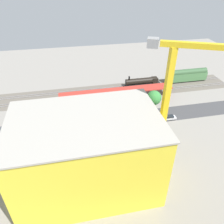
# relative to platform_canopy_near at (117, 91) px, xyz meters

# --- Properties ---
(ground_plane) EXTENTS (171.75, 171.75, 0.00)m
(ground_plane) POSITION_rel_platform_canopy_near_xyz_m (0.16, 11.84, -4.33)
(ground_plane) COLOR gray
(ground_plane) RESTS_ON ground
(rail_bed) EXTENTS (107.46, 14.93, 0.01)m
(rail_bed) POSITION_rel_platform_canopy_near_xyz_m (0.16, -7.63, -4.33)
(rail_bed) COLOR #665E54
(rail_bed) RESTS_ON ground
(street_asphalt) EXTENTS (107.41, 9.90, 0.01)m
(street_asphalt) POSITION_rel_platform_canopy_near_xyz_m (0.16, 13.98, -4.33)
(street_asphalt) COLOR #424244
(street_asphalt) RESTS_ON ground
(track_rails) EXTENTS (107.34, 8.49, 0.12)m
(track_rails) POSITION_rel_platform_canopy_near_xyz_m (0.16, -7.63, -4.15)
(track_rails) COLOR #9E9EA8
(track_rails) RESTS_ON ground
(platform_canopy_near) EXTENTS (46.56, 5.52, 4.56)m
(platform_canopy_near) POSITION_rel_platform_canopy_near_xyz_m (0.00, 0.00, 0.00)
(platform_canopy_near) COLOR #B73328
(platform_canopy_near) RESTS_ON ground
(locomotive) EXTENTS (16.28, 2.90, 5.07)m
(locomotive) POSITION_rel_platform_canopy_near_xyz_m (-14.65, -10.64, -2.53)
(locomotive) COLOR black
(locomotive) RESTS_ON ground
(passenger_coach) EXTENTS (19.98, 3.20, 6.20)m
(passenger_coach) POSITION_rel_platform_canopy_near_xyz_m (-36.01, -10.64, -1.07)
(passenger_coach) COLOR black
(passenger_coach) RESTS_ON ground
(parked_car_0) EXTENTS (4.81, 1.86, 1.62)m
(parked_car_0) POSITION_rel_platform_canopy_near_xyz_m (-15.92, 17.20, -3.62)
(parked_car_0) COLOR black
(parked_car_0) RESTS_ON ground
(parked_car_1) EXTENTS (4.19, 1.86, 1.65)m
(parked_car_1) POSITION_rel_platform_canopy_near_xyz_m (-8.73, 17.85, -3.60)
(parked_car_1) COLOR black
(parked_car_1) RESTS_ON ground
(parked_car_2) EXTENTS (4.74, 1.96, 1.86)m
(parked_car_2) POSITION_rel_platform_canopy_near_xyz_m (-2.36, 16.97, -3.52)
(parked_car_2) COLOR black
(parked_car_2) RESTS_ON ground
(parked_car_3) EXTENTS (4.35, 2.06, 1.70)m
(parked_car_3) POSITION_rel_platform_canopy_near_xyz_m (5.74, 17.26, -3.56)
(parked_car_3) COLOR black
(parked_car_3) RESTS_ON ground
(construction_building) EXTENTS (33.02, 21.46, 19.75)m
(construction_building) POSITION_rel_platform_canopy_near_xyz_m (15.74, 39.52, 5.54)
(construction_building) COLOR yellow
(construction_building) RESTS_ON ground
(construction_roof_slab) EXTENTS (33.62, 22.06, 0.40)m
(construction_roof_slab) POSITION_rel_platform_canopy_near_xyz_m (15.74, 39.52, 15.62)
(construction_roof_slab) COLOR #ADA89E
(construction_roof_slab) RESTS_ON construction_building
(tower_crane) EXTENTS (22.15, 10.73, 34.62)m
(tower_crane) POSITION_rel_platform_canopy_near_xyz_m (-5.85, 35.53, 15.75)
(tower_crane) COLOR gray
(tower_crane) RESTS_ON ground
(box_truck_0) EXTENTS (10.02, 2.49, 3.43)m
(box_truck_0) POSITION_rel_platform_canopy_near_xyz_m (20.40, 23.97, -2.64)
(box_truck_0) COLOR black
(box_truck_0) RESTS_ON ground
(box_truck_1) EXTENTS (9.00, 2.66, 3.69)m
(box_truck_1) POSITION_rel_platform_canopy_near_xyz_m (5.87, 24.13, -2.55)
(box_truck_1) COLOR black
(box_truck_1) RESTS_ON ground
(box_truck_2) EXTENTS (9.68, 2.94, 3.37)m
(box_truck_2) POSITION_rel_platform_canopy_near_xyz_m (26.49, 22.13, -2.69)
(box_truck_2) COLOR black
(box_truck_2) RESTS_ON ground
(street_tree_0) EXTENTS (5.54, 5.54, 8.04)m
(street_tree_0) POSITION_rel_platform_canopy_near_xyz_m (-12.21, 9.77, 0.92)
(street_tree_0) COLOR brown
(street_tree_0) RESTS_ON ground
(street_tree_1) EXTENTS (4.16, 4.16, 6.45)m
(street_tree_1) POSITION_rel_platform_canopy_near_xyz_m (15.67, 9.91, 0.00)
(street_tree_1) COLOR brown
(street_tree_1) RESTS_ON ground
(street_tree_2) EXTENTS (5.50, 5.50, 7.65)m
(street_tree_2) POSITION_rel_platform_canopy_near_xyz_m (5.63, 8.36, 0.56)
(street_tree_2) COLOR brown
(street_tree_2) RESTS_ON ground
(street_tree_3) EXTENTS (4.32, 4.32, 7.17)m
(street_tree_3) POSITION_rel_platform_canopy_near_xyz_m (1.40, 8.04, 0.64)
(street_tree_3) COLOR brown
(street_tree_3) RESTS_ON ground
(street_tree_4) EXTENTS (4.85, 4.85, 6.77)m
(street_tree_4) POSITION_rel_platform_canopy_near_xyz_m (15.41, 8.41, 0.00)
(street_tree_4) COLOR brown
(street_tree_4) RESTS_ON ground
(traffic_light) EXTENTS (0.50, 0.36, 6.20)m
(traffic_light) POSITION_rel_platform_canopy_near_xyz_m (19.80, 18.50, -0.21)
(traffic_light) COLOR #333333
(traffic_light) RESTS_ON ground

